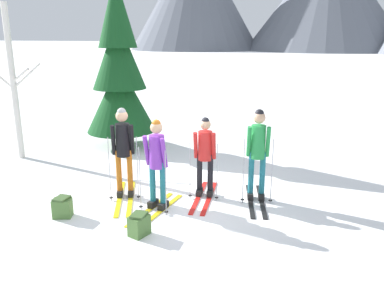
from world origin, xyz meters
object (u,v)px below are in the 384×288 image
object	(u,v)px
birch_tree_tall	(14,83)
backpack_on_snow_front	(139,225)
pine_tree_near	(119,71)
backpack_on_snow_beside	(62,207)
skier_in_red	(205,153)
skier_in_black	(123,147)
skier_in_green	(258,150)
skier_in_purple	(157,161)

from	to	relation	value
birch_tree_tall	backpack_on_snow_front	distance (m)	5.92
pine_tree_near	birch_tree_tall	distance (m)	2.76
birch_tree_tall	backpack_on_snow_beside	size ratio (longest dim) A/B	10.42
skier_in_red	birch_tree_tall	size ratio (longest dim) A/B	0.43
birch_tree_tall	pine_tree_near	bearing A→B (deg)	41.86
skier_in_black	skier_in_green	xyz separation A→B (m)	(2.56, 0.60, -0.02)
skier_in_green	backpack_on_snow_front	world-z (taller)	skier_in_green
skier_in_purple	birch_tree_tall	xyz separation A→B (m)	(-4.68, 1.97, 1.04)
skier_in_green	backpack_on_snow_front	xyz separation A→B (m)	(-1.63, -2.01, -0.83)
backpack_on_snow_beside	skier_in_black	bearing A→B (deg)	60.60
pine_tree_near	skier_in_red	bearing A→B (deg)	-41.66
skier_in_black	birch_tree_tall	xyz separation A→B (m)	(-3.83, 1.61, 0.95)
skier_in_purple	birch_tree_tall	bearing A→B (deg)	157.18
skier_in_black	skier_in_green	size ratio (longest dim) A/B	1.00
backpack_on_snow_beside	birch_tree_tall	bearing A→B (deg)	138.58
skier_in_purple	pine_tree_near	size ratio (longest dim) A/B	0.36
skier_in_red	birch_tree_tall	world-z (taller)	birch_tree_tall
skier_in_green	backpack_on_snow_front	distance (m)	2.71
skier_in_red	backpack_on_snow_beside	size ratio (longest dim) A/B	4.48
skier_in_green	birch_tree_tall	bearing A→B (deg)	171.07
skier_in_black	skier_in_purple	size ratio (longest dim) A/B	1.06
skier_in_purple	skier_in_red	size ratio (longest dim) A/B	1.01
skier_in_red	backpack_on_snow_front	xyz separation A→B (m)	(-0.60, -1.90, -0.73)
backpack_on_snow_front	pine_tree_near	bearing A→B (deg)	119.21
skier_in_green	backpack_on_snow_beside	bearing A→B (deg)	-151.05
backpack_on_snow_front	skier_in_green	bearing A→B (deg)	50.94
skier_in_green	backpack_on_snow_beside	distance (m)	3.78
skier_in_black	skier_in_purple	bearing A→B (deg)	-22.97
skier_in_purple	skier_in_red	xyz separation A→B (m)	(0.69, 0.86, -0.03)
skier_in_purple	pine_tree_near	bearing A→B (deg)	124.59
birch_tree_tall	backpack_on_snow_beside	bearing A→B (deg)	-41.42
skier_in_green	pine_tree_near	bearing A→B (deg)	146.76
skier_in_black	skier_in_purple	distance (m)	0.93
skier_in_purple	backpack_on_snow_front	xyz separation A→B (m)	(0.09, -1.04, -0.76)
skier_in_green	birch_tree_tall	xyz separation A→B (m)	(-6.39, 1.00, 0.97)
skier_in_black	backpack_on_snow_front	size ratio (longest dim) A/B	4.79
skier_in_red	pine_tree_near	distance (m)	4.62
skier_in_green	pine_tree_near	size ratio (longest dim) A/B	0.38
skier_in_black	pine_tree_near	bearing A→B (deg)	117.25
skier_in_green	backpack_on_snow_front	bearing A→B (deg)	-129.06
pine_tree_near	backpack_on_snow_beside	bearing A→B (deg)	-76.51
pine_tree_near	skier_in_green	bearing A→B (deg)	-33.24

